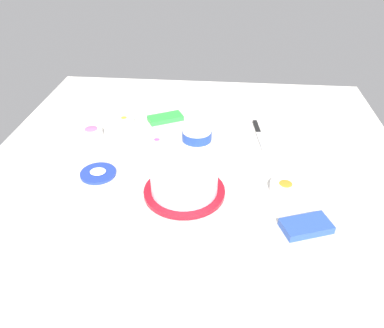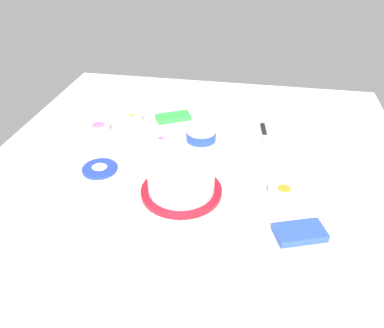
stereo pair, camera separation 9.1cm
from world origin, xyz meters
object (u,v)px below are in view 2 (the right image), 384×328
Objects in this scene: sprinkle_bowl_yellow at (132,118)px; candy_box_upper at (173,117)px; frosted_cake at (181,181)px; frosting_tub_lid at (100,169)px; spreading_knife at (265,135)px; sprinkle_bowl_orange at (284,192)px; sprinkle_bowl_rainbow at (161,141)px; candy_box_lower at (300,233)px; sprinkle_bowl_pink at (99,128)px; frosting_tub at (201,134)px.

sprinkle_bowl_yellow is 0.60× the size of candy_box_upper.
frosting_tub_lid is at bearing -13.38° from frosted_cake.
sprinkle_bowl_orange is (-0.07, 0.37, 0.01)m from spreading_knife.
sprinkle_bowl_yellow is at bearing -44.53° from sprinkle_bowl_rainbow.
sprinkle_bowl_orange is (-0.64, 0.03, 0.01)m from frosting_tub_lid.
candy_box_lower is (-0.68, 0.21, 0.01)m from frosting_tub_lid.
candy_box_upper is (-0.17, -0.42, 0.00)m from frosting_tub_lid.
spreading_knife is at bearing 140.77° from candy_box_upper.
frosting_tub_lid is 1.39× the size of sprinkle_bowl_pink.
sprinkle_bowl_pink is at bearing -38.78° from frosted_cake.
sprinkle_bowl_yellow is 0.15m from sprinkle_bowl_pink.
frosting_tub_lid is at bearing 40.10° from candy_box_upper.
spreading_knife is 0.41m from candy_box_upper.
sprinkle_bowl_orange and sprinkle_bowl_rainbow have the same top height.
spreading_knife is at bearing -173.24° from sprinkle_bowl_pink.
spreading_knife is 1.68× the size of candy_box_lower.
frosted_cake is 2.14× the size of frosting_tub_lid.
frosting_tub reaches higher than sprinkle_bowl_orange.
sprinkle_bowl_pink is at bearing -21.56° from sprinkle_bowl_orange.
frosting_tub reaches higher than sprinkle_bowl_rainbow.
frosted_cake reaches higher than candy_box_upper.
frosting_tub is at bearing 22.31° from spreading_knife.
candy_box_upper is (0.14, -0.49, -0.04)m from frosted_cake.
candy_box_upper is at bearing -162.94° from sprinkle_bowl_yellow.
frosting_tub_lid is 0.84× the size of candy_box_upper.
frosting_tub_lid is 0.45m from candy_box_upper.
frosting_tub_lid is (0.32, 0.24, -0.04)m from frosting_tub.
candy_box_upper is at bearing -74.47° from frosted_cake.
sprinkle_bowl_orange is 0.18m from candy_box_lower.
candy_box_upper is at bearing -11.59° from spreading_knife.
sprinkle_bowl_pink is (0.28, -0.06, 0.00)m from sprinkle_bowl_rainbow.
sprinkle_bowl_pink is 0.91m from candy_box_lower.
sprinkle_bowl_rainbow is at bearing -59.04° from candy_box_lower.
candy_box_lower is (-0.78, 0.47, -0.01)m from sprinkle_bowl_pink.
frosting_tub_lid is 0.64m from sprinkle_bowl_orange.
candy_box_lower is (-0.04, 0.17, -0.01)m from sprinkle_bowl_orange.
sprinkle_bowl_yellow reaches higher than candy_box_upper.
sprinkle_bowl_yellow is 0.75m from sprinkle_bowl_orange.
candy_box_upper is (-0.28, -0.16, -0.01)m from sprinkle_bowl_pink.
frosting_tub_lid is at bearing 30.74° from spreading_knife.
sprinkle_bowl_pink reaches higher than spreading_knife.
sprinkle_bowl_orange is at bearing 153.09° from sprinkle_bowl_rainbow.
candy_box_upper is at bearing -44.41° from sprinkle_bowl_orange.
candy_box_lower reaches higher than spreading_knife.
candy_box_upper is (0.15, -0.18, -0.03)m from frosting_tub.
sprinkle_bowl_yellow is 1.15× the size of sprinkle_bowl_rainbow.
sprinkle_bowl_yellow is at bearing -32.44° from sprinkle_bowl_orange.
sprinkle_bowl_yellow is at bearing -3.00° from spreading_knife.
frosting_tub is at bearing 157.89° from sprinkle_bowl_yellow.
candy_box_lower is at bearing 149.22° from sprinkle_bowl_pink.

